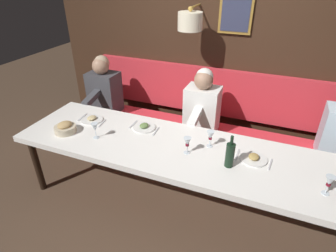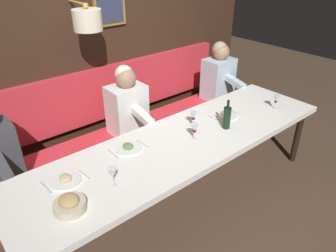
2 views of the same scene
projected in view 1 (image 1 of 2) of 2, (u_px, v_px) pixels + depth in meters
The scene contains 15 objects.
ground_plane at pixel (178, 204), 3.01m from camera, with size 12.00×12.00×0.00m, color #4C3828.
dining_table at pixel (180, 152), 2.67m from camera, with size 0.90×3.28×0.74m.
banquette_bench at pixel (202, 145), 3.61m from camera, with size 0.52×3.48×0.45m, color red.
back_wall_panel at pixel (220, 46), 3.51m from camera, with size 0.59×4.68×2.90m.
diner_near at pixel (202, 103), 3.32m from camera, with size 0.60×0.40×0.79m.
diner_middle at pixel (104, 87), 3.78m from camera, with size 0.60×0.40×0.79m.
place_setting_0 at pixel (254, 158), 2.47m from camera, with size 0.24×0.31×0.05m.
place_setting_1 at pixel (144, 127), 2.95m from camera, with size 0.24×0.31×0.05m.
place_setting_2 at pixel (92, 119), 3.10m from camera, with size 0.24×0.32×0.05m.
wine_glass_0 at pixel (210, 136), 2.61m from camera, with size 0.07×0.07×0.16m.
wine_glass_1 at pixel (187, 142), 2.51m from camera, with size 0.07×0.07×0.16m.
wine_glass_2 at pixel (95, 128), 2.74m from camera, with size 0.07×0.07×0.16m.
wine_glass_3 at pixel (329, 182), 2.05m from camera, with size 0.07×0.07×0.16m.
wine_bottle at pixel (230, 155), 2.34m from camera, with size 0.08×0.08×0.30m.
bread_bowl at pixel (65, 128), 2.87m from camera, with size 0.22×0.22×0.12m.
Camera 1 is at (-2.07, -0.72, 2.23)m, focal length 29.72 mm.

